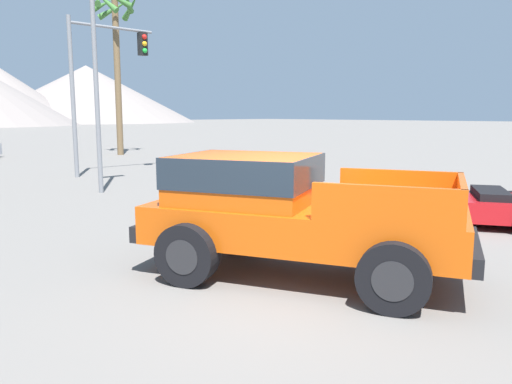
% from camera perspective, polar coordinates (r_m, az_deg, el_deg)
% --- Properties ---
extents(ground_plane, '(320.00, 320.00, 0.00)m').
position_cam_1_polar(ground_plane, '(7.47, 3.59, -9.75)').
color(ground_plane, slate).
extents(orange_pickup_truck, '(3.72, 5.11, 1.78)m').
position_cam_1_polar(orange_pickup_truck, '(7.42, 3.02, -1.75)').
color(orange_pickup_truck, '#CC4C0C').
rests_on(orange_pickup_truck, ground_plane).
extents(red_convertible_car, '(3.89, 4.84, 1.02)m').
position_cam_1_polar(red_convertible_car, '(11.87, 21.47, -1.36)').
color(red_convertible_car, '#B21419').
rests_on(red_convertible_car, ground_plane).
extents(traffic_light_main, '(3.54, 0.38, 5.94)m').
position_cam_1_polar(traffic_light_main, '(20.65, -16.96, 13.37)').
color(traffic_light_main, slate).
rests_on(traffic_light_main, ground_plane).
extents(street_lamp_post, '(0.90, 0.24, 7.40)m').
position_cam_1_polar(street_lamp_post, '(15.93, -18.02, 16.01)').
color(street_lamp_post, slate).
rests_on(street_lamp_post, ground_plane).
extents(palm_tree_leaning, '(2.86, 2.81, 9.17)m').
position_cam_1_polar(palm_tree_leaning, '(30.74, -15.74, 16.88)').
color(palm_tree_leaning, brown).
rests_on(palm_tree_leaning, ground_plane).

